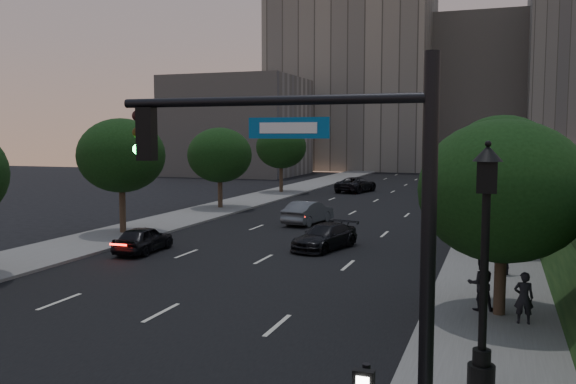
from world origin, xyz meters
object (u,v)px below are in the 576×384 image
at_px(sedan_far_left, 356,185).
at_px(pedestrian_a, 524,298).
at_px(sedan_near_left, 143,239).
at_px(sedan_mid_left, 308,212).
at_px(pedestrian_c, 505,253).
at_px(sedan_far_right, 457,196).
at_px(sedan_near_right, 325,237).
at_px(street_lamp, 484,278).
at_px(pedestrian_b, 481,284).
at_px(traffic_signal_mast, 359,263).

relative_size(sedan_far_left, pedestrian_a, 3.53).
relative_size(sedan_near_left, sedan_mid_left, 0.85).
bearing_deg(pedestrian_c, pedestrian_a, 71.99).
bearing_deg(sedan_far_right, sedan_near_left, -124.19).
height_order(sedan_near_left, sedan_near_right, sedan_near_left).
distance_m(street_lamp, sedan_far_left, 48.48).
distance_m(sedan_far_left, pedestrian_b, 42.27).
height_order(sedan_far_left, pedestrian_a, pedestrian_a).
height_order(traffic_signal_mast, sedan_far_left, traffic_signal_mast).
xyz_separation_m(sedan_near_right, pedestrian_a, (9.00, -10.23, 0.29)).
relative_size(sedan_near_right, sedan_far_right, 1.07).
distance_m(sedan_mid_left, sedan_far_right, 17.07).
height_order(sedan_mid_left, sedan_far_left, sedan_far_left).
relative_size(pedestrian_b, pedestrian_c, 0.96).
bearing_deg(pedestrian_b, sedan_far_left, -85.89).
bearing_deg(pedestrian_b, pedestrian_a, 126.02).
bearing_deg(street_lamp, pedestrian_c, 87.40).
relative_size(traffic_signal_mast, sedan_far_left, 1.27).
relative_size(sedan_far_left, pedestrian_c, 3.07).
distance_m(sedan_far_left, pedestrian_c, 37.32).
relative_size(street_lamp, pedestrian_c, 3.13).
bearing_deg(street_lamp, traffic_signal_mast, -114.29).
height_order(street_lamp, pedestrian_a, street_lamp).
distance_m(sedan_near_left, sedan_near_right, 8.98).
relative_size(pedestrian_a, pedestrian_c, 0.87).
height_order(street_lamp, sedan_near_right, street_lamp).
relative_size(sedan_near_left, sedan_far_right, 0.94).
distance_m(sedan_near_left, sedan_far_right, 29.81).
xyz_separation_m(traffic_signal_mast, street_lamp, (1.86, 4.12, -1.04)).
bearing_deg(street_lamp, sedan_near_left, 143.68).
distance_m(sedan_near_left, pedestrian_a, 18.37).
bearing_deg(sedan_near_right, sedan_far_left, 115.78).
height_order(sedan_near_left, sedan_far_left, sedan_far_left).
bearing_deg(pedestrian_b, sedan_mid_left, -71.29).
relative_size(sedan_far_left, pedestrian_b, 3.21).
distance_m(street_lamp, sedan_mid_left, 26.39).
bearing_deg(sedan_near_left, sedan_far_right, -119.11).
distance_m(sedan_near_left, sedan_mid_left, 12.80).
bearing_deg(street_lamp, pedestrian_a, 78.98).
bearing_deg(sedan_near_left, sedan_mid_left, -114.88).
bearing_deg(traffic_signal_mast, sedan_far_left, 102.82).
xyz_separation_m(sedan_far_left, sedan_far_right, (10.35, -7.92, -0.06)).
distance_m(traffic_signal_mast, pedestrian_a, 10.27).
xyz_separation_m(traffic_signal_mast, sedan_far_right, (-1.18, 42.76, -2.96)).
bearing_deg(sedan_far_left, sedan_mid_left, 107.86).
height_order(pedestrian_b, pedestrian_c, pedestrian_c).
height_order(sedan_mid_left, pedestrian_a, pedestrian_a).
relative_size(street_lamp, sedan_far_right, 1.35).
relative_size(street_lamp, sedan_far_left, 1.02).
bearing_deg(sedan_far_left, sedan_near_left, 98.30).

